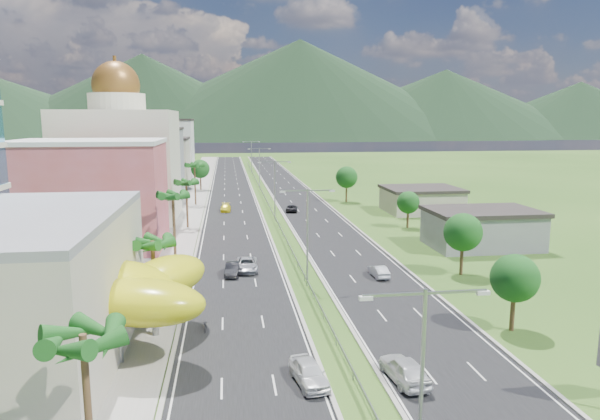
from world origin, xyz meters
name	(u,v)px	position (x,y,z in m)	size (l,w,h in m)	color
ground	(323,319)	(0.00, 0.00, 0.00)	(500.00, 500.00, 0.00)	#2D5119
road_left	(232,192)	(-7.50, 90.00, 0.02)	(11.00, 260.00, 0.04)	black
road_right	(290,191)	(7.50, 90.00, 0.02)	(11.00, 260.00, 0.04)	black
sidewalk_left	(194,193)	(-17.00, 90.00, 0.06)	(7.00, 260.00, 0.12)	gray
median_guardrail	(266,199)	(0.00, 71.99, 0.62)	(0.10, 216.06, 0.76)	gray
streetlight_median_a	(422,378)	(0.00, -25.00, 6.75)	(6.04, 0.25, 11.00)	gray
streetlight_median_b	(307,227)	(0.00, 10.00, 6.75)	(6.04, 0.25, 11.00)	gray
streetlight_median_c	(275,184)	(0.00, 50.00, 6.75)	(6.04, 0.25, 11.00)	gray
streetlight_median_d	(259,164)	(0.00, 95.00, 6.75)	(6.04, 0.25, 11.00)	gray
streetlight_median_e	(251,153)	(0.00, 140.00, 6.75)	(6.04, 0.25, 11.00)	gray
lime_canopy	(86,290)	(-20.00, -4.00, 4.99)	(18.00, 15.00, 7.40)	#B8B712
pink_shophouse	(91,197)	(-28.00, 32.00, 7.50)	(20.00, 15.00, 15.00)	#BA4C4C
domed_building	(120,158)	(-28.00, 55.00, 11.35)	(20.00, 20.00, 28.70)	beige
midrise_grey	(146,165)	(-27.00, 80.00, 8.00)	(16.00, 15.00, 16.00)	gray
midrise_beige	(158,164)	(-27.00, 102.00, 6.50)	(16.00, 15.00, 13.00)	#B1AA92
midrise_white	(167,150)	(-27.00, 125.00, 9.00)	(16.00, 15.00, 18.00)	silver
shed_near	(482,230)	(28.00, 25.00, 2.50)	(15.00, 10.00, 5.00)	gray
shed_far	(421,201)	(30.00, 55.00, 2.20)	(14.00, 12.00, 4.40)	#B1AA92
palm_tree_a	(83,344)	(-15.50, -22.00, 8.02)	(3.60, 3.60, 9.10)	#47301C
palm_tree_b	(153,246)	(-15.50, 2.00, 7.06)	(3.60, 3.60, 8.10)	#47301C
palm_tree_c	(173,198)	(-15.50, 22.00, 8.50)	(3.60, 3.60, 9.60)	#47301C
palm_tree_d	(186,184)	(-15.50, 45.00, 7.54)	(3.60, 3.60, 8.60)	#47301C
palm_tree_e	(195,167)	(-15.50, 70.00, 8.31)	(3.60, 3.60, 9.40)	#47301C
leafy_tree_lfar	(200,169)	(-15.50, 95.00, 5.58)	(4.90, 4.90, 8.05)	#47301C
leafy_tree_ra	(515,278)	(16.00, -5.00, 4.78)	(4.20, 4.20, 6.90)	#47301C
leafy_tree_rb	(463,232)	(19.00, 12.00, 5.18)	(4.55, 4.55, 7.47)	#47301C
leafy_tree_rc	(408,203)	(22.00, 40.00, 4.37)	(3.85, 3.85, 6.33)	#47301C
leafy_tree_rd	(347,177)	(18.00, 70.00, 5.58)	(4.90, 4.90, 8.05)	#47301C
mountain_ridge	(300,139)	(60.00, 450.00, 0.00)	(860.00, 140.00, 90.00)	black
car_white_near_left	(309,372)	(-3.23, -12.12, 0.86)	(1.94, 4.82, 1.64)	silver
car_dark_left	(232,269)	(-8.25, 15.41, 0.78)	(1.57, 4.49, 1.48)	black
car_silver_mid_left	(247,264)	(-6.45, 17.09, 0.81)	(2.56, 5.56, 1.54)	#A0A1A7
car_yellow_far_left	(226,208)	(-9.02, 60.84, 0.76)	(2.02, 4.98, 1.44)	gold
car_white_near_right	(404,369)	(3.55, -12.69, 0.94)	(2.11, 5.25, 1.79)	silver
car_silver_right	(379,271)	(8.86, 12.29, 0.73)	(1.47, 4.20, 1.38)	#A9ABB1
car_dark_far_right	(292,208)	(4.20, 58.64, 0.71)	(2.21, 4.80, 1.33)	black
motorcycle	(205,324)	(-10.83, -1.34, 0.61)	(0.54, 1.77, 1.13)	black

